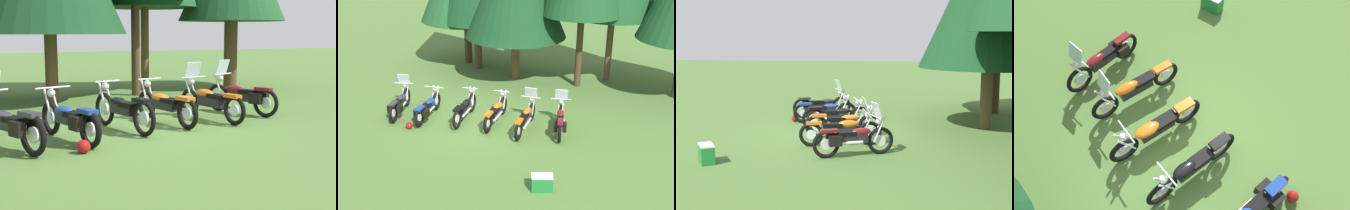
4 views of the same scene
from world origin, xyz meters
TOP-DOWN VIEW (x-y plane):
  - ground_plane at (0.00, 0.00)m, footprint 80.00×80.00m
  - motorcycle_0 at (-2.94, -0.90)m, footprint 1.14×2.11m
  - motorcycle_1 at (-1.80, -0.65)m, footprint 1.00×2.19m
  - motorcycle_2 at (-0.55, -0.04)m, footprint 0.80×2.22m
  - motorcycle_3 at (0.58, 0.30)m, footprint 0.75×2.29m
  - motorcycle_4 at (1.76, 0.37)m, footprint 0.79×2.30m
  - motorcycle_5 at (2.89, 0.76)m, footprint 1.04×2.04m
  - picnic_cooler at (3.92, -2.71)m, footprint 0.67×0.57m
  - dropped_helmet at (-1.80, -1.69)m, footprint 0.24×0.24m

SIDE VIEW (x-z plane):
  - ground_plane at x=0.00m, z-range 0.00..0.00m
  - dropped_helmet at x=-1.80m, z-range 0.00..0.24m
  - picnic_cooler at x=3.92m, z-range 0.00..0.47m
  - motorcycle_1 at x=-1.80m, z-range -0.07..0.94m
  - motorcycle_3 at x=0.58m, z-range -0.06..0.94m
  - motorcycle_2 at x=-0.55m, z-range -0.05..0.97m
  - motorcycle_4 at x=1.76m, z-range -0.21..1.14m
  - motorcycle_0 at x=-2.94m, z-range -0.22..1.16m
  - motorcycle_5 at x=2.89m, z-range -0.21..1.15m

